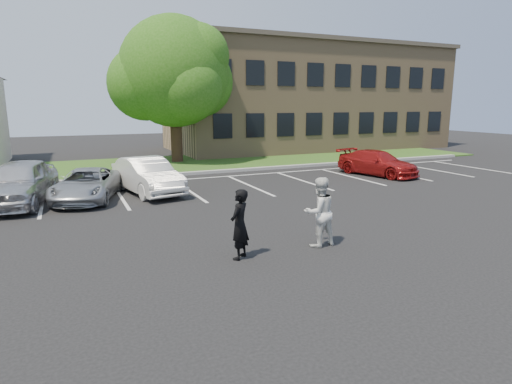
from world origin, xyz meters
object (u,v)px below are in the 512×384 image
(car_silver_minivan, at_px, (87,185))
(man_black_suit, at_px, (240,224))
(tree, at_px, (175,75))
(car_red_compact, at_px, (378,163))
(office_building, at_px, (306,97))
(car_white_sedan, at_px, (147,176))
(man_white_shirt, at_px, (319,212))
(car_silver_west, at_px, (19,182))

(car_silver_minivan, bearing_deg, man_black_suit, -53.71)
(tree, distance_m, car_red_compact, 13.09)
(office_building, distance_m, car_white_sedan, 21.20)
(car_white_sedan, bearing_deg, office_building, 29.69)
(car_silver_minivan, xyz_separation_m, car_red_compact, (13.99, 0.15, 0.04))
(man_white_shirt, relative_size, car_silver_minivan, 0.42)
(car_silver_minivan, bearing_deg, car_red_compact, 17.20)
(car_silver_minivan, distance_m, car_red_compact, 13.99)
(office_building, height_order, tree, tree)
(tree, relative_size, man_white_shirt, 4.90)
(tree, bearing_deg, car_white_sedan, -111.42)
(car_silver_west, xyz_separation_m, car_red_compact, (16.25, -0.04, -0.19))
(man_black_suit, relative_size, car_silver_west, 0.35)
(office_building, height_order, car_silver_west, office_building)
(man_black_suit, xyz_separation_m, car_red_compact, (11.04, 8.39, -0.21))
(man_black_suit, bearing_deg, car_red_compact, 174.10)
(car_white_sedan, height_order, car_red_compact, car_white_sedan)
(tree, distance_m, man_white_shirt, 18.01)
(man_black_suit, bearing_deg, man_white_shirt, 137.84)
(man_black_suit, xyz_separation_m, man_white_shirt, (2.21, 0.04, 0.06))
(man_black_suit, distance_m, car_silver_west, 9.91)
(car_silver_minivan, height_order, car_red_compact, car_red_compact)
(tree, bearing_deg, man_black_suit, -99.39)
(car_silver_west, distance_m, car_red_compact, 16.25)
(tree, distance_m, car_white_sedan, 10.61)
(office_building, xyz_separation_m, man_black_suit, (-15.08, -22.45, -3.32))
(office_building, relative_size, man_white_shirt, 12.46)
(man_white_shirt, relative_size, car_red_compact, 0.41)
(office_building, distance_m, man_black_suit, 27.24)
(man_white_shirt, height_order, car_silver_west, man_white_shirt)
(car_white_sedan, bearing_deg, tree, 56.78)
(man_white_shirt, xyz_separation_m, car_white_sedan, (-2.81, 8.55, -0.17))
(car_silver_west, height_order, car_white_sedan, car_silver_west)
(office_building, height_order, man_black_suit, office_building)
(man_white_shirt, distance_m, car_white_sedan, 9.00)
(man_white_shirt, distance_m, car_red_compact, 12.15)
(office_building, height_order, man_white_shirt, office_building)
(office_building, xyz_separation_m, car_silver_minivan, (-18.02, -14.21, -3.56))
(office_building, bearing_deg, car_silver_minivan, -141.74)
(man_black_suit, relative_size, car_silver_minivan, 0.39)
(car_silver_minivan, distance_m, car_white_sedan, 2.38)
(tree, relative_size, car_red_compact, 2.02)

